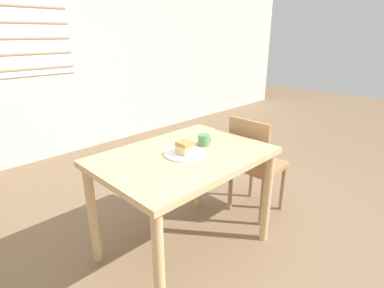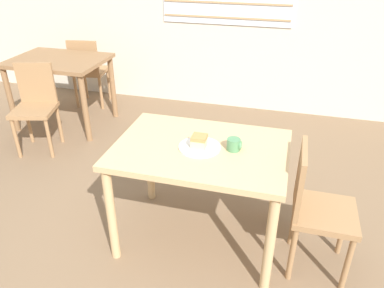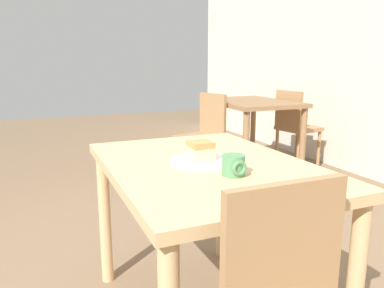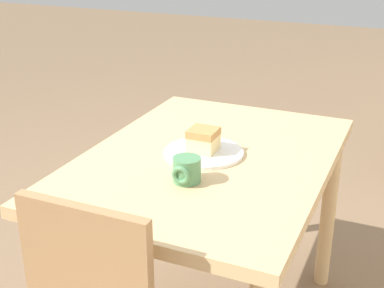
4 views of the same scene
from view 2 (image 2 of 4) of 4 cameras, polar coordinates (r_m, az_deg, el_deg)
name	(u,v)px [view 2 (image 2 of 4)]	position (r m, az deg, el deg)	size (l,w,h in m)	color
dining_table_near	(201,161)	(2.42, 1.32, -2.57)	(1.10, 0.78, 0.74)	tan
dining_table_far	(59,70)	(4.38, -19.56, 10.65)	(1.00, 0.74, 0.76)	olive
chair_near_window	(315,206)	(2.42, 18.25, -9.02)	(0.38, 0.38, 0.85)	#9E754C
chair_far_corner	(35,104)	(3.99, -22.75, 5.62)	(0.46, 0.46, 0.85)	#9E754C
chair_far_opposite	(89,70)	(4.87, -15.49, 10.87)	(0.43, 0.43, 0.85)	#9E754C
plate	(200,147)	(2.35, 1.16, -0.47)	(0.26, 0.26, 0.01)	white
cake_slice	(199,141)	(2.32, 1.11, 0.45)	(0.09, 0.09, 0.08)	#E5CC89
coffee_mug	(234,145)	(2.33, 6.44, -0.09)	(0.09, 0.08, 0.08)	#4C8456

